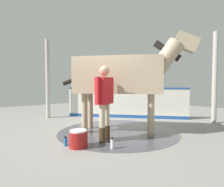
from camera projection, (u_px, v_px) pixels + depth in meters
The scene contains 10 objects.
ground_plane at pixel (106, 131), 5.14m from camera, with size 16.00×16.00×0.02m, color gray.
wet_patch at pixel (118, 131), 5.08m from camera, with size 3.26×3.26×0.00m, color #4C4C54.
barrier_wall at pixel (126, 104), 7.20m from camera, with size 3.05×3.65×1.18m.
roof_post_near at pixel (215, 78), 6.12m from camera, with size 0.16×0.16×3.03m, color #B7B2A8.
roof_post_far at pixel (48, 79), 7.15m from camera, with size 0.16×0.16×3.03m, color #B7B2A8.
horse at pixel (123, 75), 4.99m from camera, with size 2.52×2.94×2.64m.
handler at pixel (104, 98), 4.18m from camera, with size 0.64×0.40×1.72m.
wash_bucket at pixel (78, 139), 3.80m from camera, with size 0.38×0.38×0.36m.
bottle_shampoo at pixel (112, 144), 3.70m from camera, with size 0.07×0.07×0.23m.
bottle_spray at pixel (65, 142), 3.88m from camera, with size 0.07×0.07×0.20m.
Camera 1 is at (3.17, 3.99, 1.29)m, focal length 29.62 mm.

